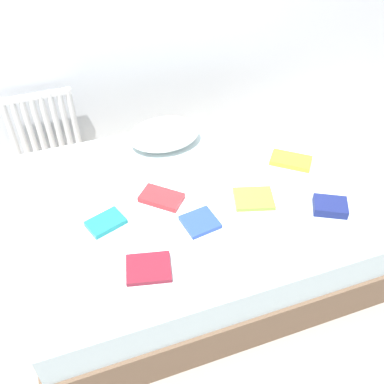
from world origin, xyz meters
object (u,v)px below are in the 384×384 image
object	(u,v)px
textbook_maroon	(149,268)
textbook_red	(161,198)
textbook_blue	(200,222)
bed	(195,225)
textbook_teal	(106,223)
textbook_navy	(330,206)
radiator	(43,125)
textbook_lime	(254,199)
textbook_yellow	(291,161)
textbook_white	(292,233)
pillow	(164,134)

from	to	relation	value
textbook_maroon	textbook_red	size ratio (longest dim) A/B	0.92
textbook_blue	bed	bearing A→B (deg)	68.39
textbook_teal	textbook_red	xyz separation A→B (m)	(0.34, 0.08, 0.00)
textbook_maroon	textbook_navy	size ratio (longest dim) A/B	1.19
radiator	textbook_lime	size ratio (longest dim) A/B	2.38
textbook_yellow	textbook_white	world-z (taller)	same
textbook_lime	textbook_yellow	bearing A→B (deg)	48.53
textbook_white	textbook_red	distance (m)	0.75
textbook_lime	textbook_yellow	xyz separation A→B (m)	(0.37, 0.23, 0.00)
textbook_blue	textbook_white	bearing A→B (deg)	-37.83
radiator	textbook_teal	distance (m)	1.28
textbook_blue	textbook_maroon	bearing A→B (deg)	-158.02
textbook_lime	textbook_teal	bearing A→B (deg)	-170.30
textbook_teal	textbook_blue	xyz separation A→B (m)	(0.48, -0.17, -0.00)
textbook_lime	textbook_navy	distance (m)	0.42
bed	radiator	world-z (taller)	radiator
textbook_maroon	textbook_lime	size ratio (longest dim) A/B	0.99
textbook_white	textbook_red	world-z (taller)	textbook_red
pillow	textbook_teal	xyz separation A→B (m)	(-0.51, -0.59, -0.06)
textbook_teal	textbook_white	size ratio (longest dim) A/B	0.90
textbook_navy	textbook_blue	size ratio (longest dim) A/B	1.03
bed	textbook_teal	size ratio (longest dim) A/B	10.26
textbook_teal	textbook_white	bearing A→B (deg)	-43.36
textbook_navy	textbook_white	bearing A→B (deg)	-133.55
textbook_lime	pillow	bearing A→B (deg)	131.37
textbook_red	textbook_blue	world-z (taller)	textbook_red
textbook_red	pillow	bearing A→B (deg)	113.40
textbook_teal	textbook_lime	distance (m)	0.84
textbook_teal	textbook_blue	size ratio (longest dim) A/B	1.09
textbook_teal	textbook_navy	xyz separation A→B (m)	(1.20, -0.31, 0.01)
bed	textbook_navy	size ratio (longest dim) A/B	10.94
pillow	textbook_maroon	xyz separation A→B (m)	(-0.37, -0.96, -0.06)
textbook_maroon	textbook_white	world-z (taller)	textbook_white
pillow	bed	bearing A→B (deg)	-87.77
bed	pillow	bearing A→B (deg)	92.23
textbook_yellow	textbook_teal	bearing A→B (deg)	-135.20
bed	textbook_blue	xyz separation A→B (m)	(-0.05, -0.22, 0.27)
textbook_maroon	textbook_yellow	xyz separation A→B (m)	(1.06, 0.51, 0.00)
radiator	textbook_teal	world-z (taller)	radiator
radiator	textbook_lime	distance (m)	1.73
textbook_maroon	textbook_blue	world-z (taller)	same
textbook_navy	radiator	bearing A→B (deg)	160.57
bed	textbook_white	size ratio (longest dim) A/B	9.29
textbook_white	textbook_lime	bearing A→B (deg)	145.62
radiator	bed	bearing A→B (deg)	-57.43
textbook_white	textbook_teal	bearing A→B (deg)	-162.30
bed	textbook_blue	distance (m)	0.35
pillow	textbook_lime	bearing A→B (deg)	-64.87
textbook_maroon	textbook_white	size ratio (longest dim) A/B	1.01
radiator	textbook_white	xyz separation A→B (m)	(1.15, -1.66, 0.13)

